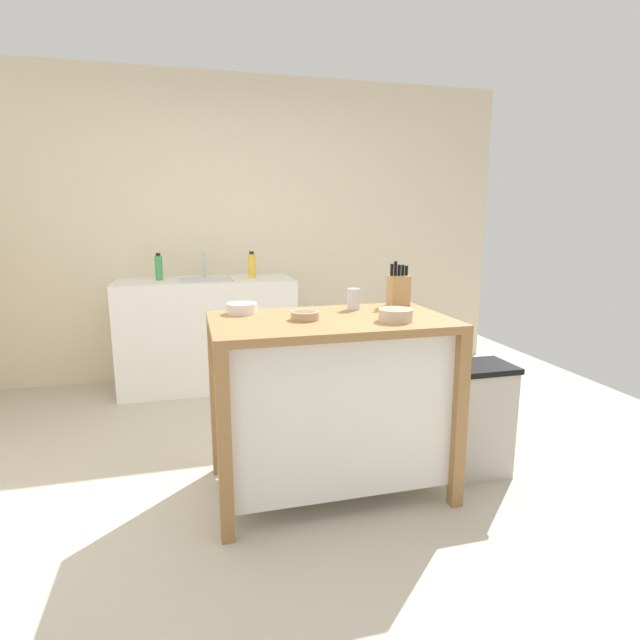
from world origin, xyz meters
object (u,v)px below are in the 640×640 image
bowl_stoneware_deep (396,315)px  trash_bin (476,419)px  bowl_ceramic_wide (305,315)px  bottle_hand_soap (252,266)px  knife_block (399,289)px  sink_faucet (204,265)px  bottle_dish_soap (159,268)px  bowl_ceramic_small (242,308)px  kitchen_island (330,396)px  drinking_cup (354,299)px

bowl_stoneware_deep → trash_bin: size_ratio=0.26×
bowl_ceramic_wide → trash_bin: bowl_ceramic_wide is taller
bowl_stoneware_deep → bottle_hand_soap: bearing=101.8°
trash_bin → knife_block: bearing=141.0°
knife_block → bowl_ceramic_wide: size_ratio=1.80×
knife_block → trash_bin: knife_block is taller
sink_faucet → bottle_dish_soap: bearing=-165.4°
bowl_ceramic_small → bottle_hand_soap: 1.68m
knife_block → sink_faucet: (-1.01, 1.77, 0.01)m
bowl_ceramic_small → bottle_hand_soap: bearing=80.9°
kitchen_island → trash_bin: size_ratio=1.88×
bowl_stoneware_deep → bottle_dish_soap: size_ratio=0.75×
bowl_ceramic_wide → sink_faucet: size_ratio=0.63×
bowl_stoneware_deep → bowl_ceramic_wide: (-0.41, 0.15, -0.01)m
bowl_ceramic_small → bottle_dish_soap: (-0.48, 1.69, 0.06)m
bowl_stoneware_deep → bottle_dish_soap: (-1.18, 2.08, 0.06)m
drinking_cup → sink_faucet: bearing=111.6°
kitchen_island → bowl_stoneware_deep: (0.28, -0.15, 0.44)m
kitchen_island → bowl_stoneware_deep: bearing=-28.5°
sink_faucet → drinking_cup: bearing=-68.4°
bowl_stoneware_deep → trash_bin: bearing=11.4°
drinking_cup → bottle_dish_soap: 2.04m
bowl_ceramic_wide → bottle_hand_soap: size_ratio=0.63×
trash_bin → sink_faucet: bearing=123.5°
bowl_ceramic_small → trash_bin: (1.24, -0.28, -0.63)m
trash_bin → bowl_stoneware_deep: bearing=-168.6°
trash_bin → drinking_cup: bearing=159.4°
bowl_stoneware_deep → drinking_cup: (-0.09, 0.35, 0.03)m
kitchen_island → trash_bin: bearing=-3.0°
bowl_stoneware_deep → trash_bin: (0.55, 0.11, -0.64)m
drinking_cup → bottle_dish_soap: size_ratio=0.52×
knife_block → sink_faucet: 2.04m
bowl_stoneware_deep → bottle_dish_soap: 2.39m
bowl_stoneware_deep → bottle_hand_soap: bottle_hand_soap is taller
kitchen_island → bottle_dish_soap: bottle_dish_soap is taller
bowl_ceramic_wide → drinking_cup: size_ratio=1.22×
knife_block → sink_faucet: knife_block is taller
bottle_dish_soap → bowl_stoneware_deep: bearing=-60.4°
drinking_cup → trash_bin: (0.64, -0.24, -0.66)m
knife_block → bottle_dish_soap: 2.17m
bowl_ceramic_wide → trash_bin: (0.96, -0.04, -0.63)m
sink_faucet → kitchen_island: bearing=-75.2°
kitchen_island → bottle_hand_soap: bottle_hand_soap is taller
knife_block → bowl_ceramic_wide: bearing=-156.9°
kitchen_island → bottle_dish_soap: 2.18m
kitchen_island → bowl_stoneware_deep: 0.54m
bowl_stoneware_deep → bowl_ceramic_wide: bearing=160.6°
bowl_ceramic_wide → kitchen_island: bearing=3.7°
bowl_ceramic_wide → bottle_hand_soap: 1.90m
bottle_hand_soap → bowl_ceramic_wide: bearing=-89.5°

